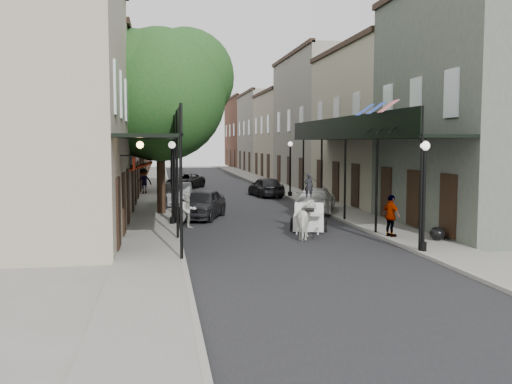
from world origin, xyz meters
name	(u,v)px	position (x,y,z in m)	size (l,w,h in m)	color
ground	(291,247)	(0.00, 0.00, 0.00)	(140.00, 140.00, 0.00)	gray
road	(227,196)	(0.00, 20.00, 0.01)	(8.00, 90.00, 0.01)	black
sidewalk_left	(155,196)	(-5.00, 20.00, 0.06)	(2.20, 90.00, 0.12)	gray
sidewalk_right	(296,194)	(5.00, 20.00, 0.06)	(2.20, 90.00, 0.12)	gray
building_row_left	(112,125)	(-8.60, 30.00, 5.25)	(5.00, 80.00, 10.50)	gray
building_row_right	(309,126)	(8.60, 30.00, 5.25)	(5.00, 80.00, 10.50)	gray
gallery_left	(156,137)	(-4.79, 6.98, 4.05)	(2.20, 18.05, 4.88)	black
gallery_right	(355,137)	(4.79, 6.98, 4.05)	(2.20, 18.05, 4.88)	black
tree_near	(168,90)	(-4.20, 10.18, 6.49)	(7.31, 6.80, 9.63)	#382619
tree_far	(165,115)	(-4.25, 24.18, 5.84)	(6.45, 6.00, 8.61)	#382619
lamppost_right_near	(424,194)	(4.10, -2.00, 2.05)	(0.32, 0.32, 3.71)	black
lamppost_left	(172,181)	(-4.10, 6.00, 2.05)	(0.32, 0.32, 3.71)	black
lamppost_right_far	(290,168)	(4.10, 18.00, 2.05)	(0.32, 0.32, 3.71)	black
horse	(308,220)	(1.06, 1.72, 0.75)	(0.80, 1.77, 1.49)	white
carriage	(309,207)	(1.71, 3.96, 0.97)	(1.92, 2.45, 2.50)	black
pedestrian_walking	(188,210)	(-3.45, 5.21, 0.80)	(0.78, 0.61, 1.60)	#B0AFA6
pedestrian_sidewalk_left	(144,181)	(-5.80, 21.61, 1.02)	(1.17, 0.67, 1.80)	gray
pedestrian_sidewalk_right	(391,216)	(4.20, 0.93, 0.94)	(0.96, 0.40, 1.64)	gray
car_left_near	(202,204)	(-2.60, 8.31, 0.73)	(1.74, 4.31, 1.47)	black
car_left_mid	(178,195)	(-3.60, 14.00, 0.69)	(1.46, 4.18, 1.38)	gray
car_left_far	(185,181)	(-2.63, 26.82, 0.62)	(2.06, 4.47, 1.24)	black
car_right_near	(316,200)	(3.60, 9.70, 0.68)	(1.90, 4.68, 1.36)	silver
car_right_far	(266,187)	(2.60, 19.00, 0.70)	(1.66, 4.13, 1.41)	black
trash_bags	(438,233)	(5.72, 0.04, 0.36)	(0.86, 1.01, 0.51)	black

